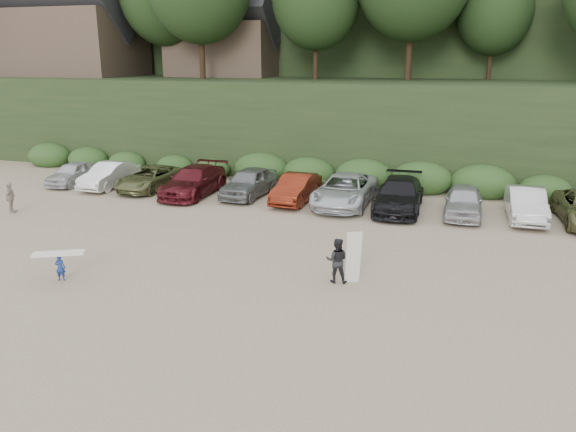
% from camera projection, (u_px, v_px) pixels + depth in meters
% --- Properties ---
extents(ground, '(120.00, 120.00, 0.00)m').
position_uv_depth(ground, '(268.00, 272.00, 20.67)').
color(ground, tan).
rests_on(ground, ground).
extents(hillside_backdrop, '(90.00, 41.50, 28.00)m').
position_uv_depth(hillside_backdrop, '(399.00, 13.00, 50.47)').
color(hillside_backdrop, black).
rests_on(hillside_backdrop, ground).
extents(parked_cars, '(39.48, 6.10, 1.63)m').
position_uv_depth(parked_cars, '(377.00, 194.00, 28.91)').
color(parked_cars, silver).
rests_on(parked_cars, ground).
extents(distant_walker, '(0.69, 0.99, 1.56)m').
position_uv_depth(distant_walker, '(10.00, 198.00, 28.14)').
color(distant_walker, '#A3968A').
rests_on(distant_walker, ground).
extents(child_surfer, '(1.77, 1.24, 1.04)m').
position_uv_depth(child_surfer, '(59.00, 261.00, 19.72)').
color(child_surfer, navy).
rests_on(child_surfer, ground).
extents(adult_surfer, '(1.28, 0.71, 1.90)m').
position_uv_depth(adult_surfer, '(338.00, 260.00, 19.54)').
color(adult_surfer, black).
rests_on(adult_surfer, ground).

